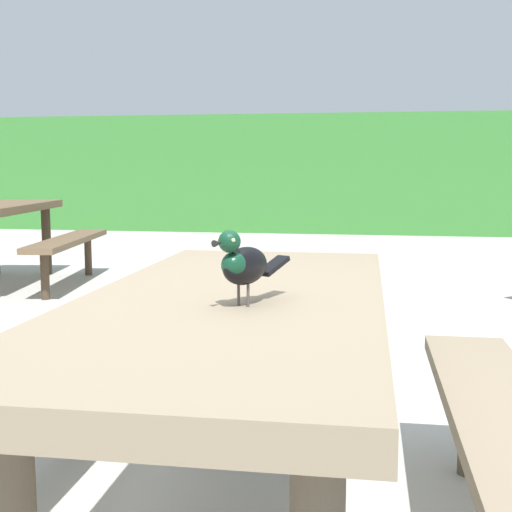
% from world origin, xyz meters
% --- Properties ---
extents(hedge_wall, '(28.00, 2.38, 1.92)m').
position_xyz_m(hedge_wall, '(0.00, 10.48, 0.96)').
color(hedge_wall, '#387A33').
rests_on(hedge_wall, ground).
extents(picnic_table_foreground, '(1.70, 1.81, 0.74)m').
position_xyz_m(picnic_table_foreground, '(0.13, -0.02, 0.56)').
color(picnic_table_foreground, '#84725B').
rests_on(picnic_table_foreground, ground).
extents(bird_grackle, '(0.15, 0.27, 0.18)m').
position_xyz_m(bird_grackle, '(0.18, -0.19, 0.84)').
color(bird_grackle, black).
rests_on(bird_grackle, picnic_table_foreground).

